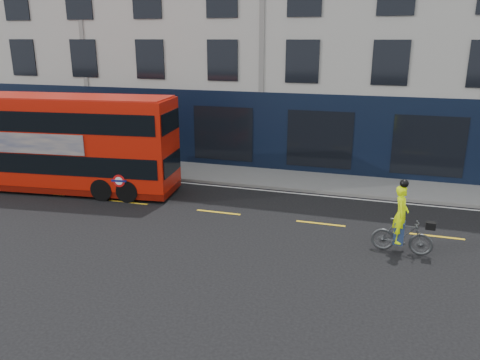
% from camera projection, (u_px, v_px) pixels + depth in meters
% --- Properties ---
extents(ground, '(120.00, 120.00, 0.00)m').
position_uv_depth(ground, '(205.00, 226.00, 17.01)').
color(ground, black).
rests_on(ground, ground).
extents(pavement, '(60.00, 3.00, 0.12)m').
position_uv_depth(pavement, '(252.00, 176.00, 22.94)').
color(pavement, gray).
rests_on(pavement, ground).
extents(kerb, '(60.00, 0.12, 0.13)m').
position_uv_depth(kerb, '(244.00, 185.00, 21.56)').
color(kerb, slate).
rests_on(kerb, ground).
extents(building_terrace, '(50.00, 10.07, 15.00)m').
position_uv_depth(building_terrace, '(284.00, 21.00, 26.67)').
color(building_terrace, '#A6A49D').
rests_on(building_terrace, ground).
extents(road_edge_line, '(58.00, 0.10, 0.01)m').
position_uv_depth(road_edge_line, '(242.00, 188.00, 21.30)').
color(road_edge_line, silver).
rests_on(road_edge_line, ground).
extents(lane_dashes, '(58.00, 0.12, 0.01)m').
position_uv_depth(lane_dashes, '(218.00, 212.00, 18.38)').
color(lane_dashes, gold).
rests_on(lane_dashes, ground).
extents(bus, '(10.65, 3.50, 4.21)m').
position_uv_depth(bus, '(59.00, 143.00, 20.55)').
color(bus, red).
rests_on(bus, ground).
extents(cyclist, '(1.92, 0.71, 2.43)m').
position_uv_depth(cyclist, '(402.00, 229.00, 14.73)').
color(cyclist, '#424547').
rests_on(cyclist, ground).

